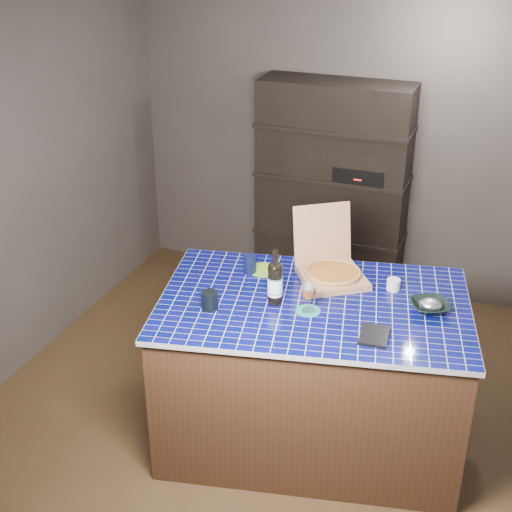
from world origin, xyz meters
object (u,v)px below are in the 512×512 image
at_px(kitchen_island, 311,371).
at_px(dvd_case, 374,335).
at_px(pizza_box, 331,271).
at_px(bowl, 430,306).
at_px(wine_glass, 309,291).
at_px(mead_bottle, 275,282).

distance_m(kitchen_island, dvd_case, 0.68).
relative_size(pizza_box, bowl, 2.69).
bearing_deg(dvd_case, bowl, 54.45).
height_order(kitchen_island, dvd_case, dvd_case).
bearing_deg(bowl, dvd_case, -121.48).
distance_m(kitchen_island, bowl, 0.82).
bearing_deg(dvd_case, pizza_box, 121.28).
bearing_deg(pizza_box, wine_glass, -126.86).
distance_m(pizza_box, bowl, 0.64).
distance_m(pizza_box, dvd_case, 0.67).
xyz_separation_m(mead_bottle, wine_glass, (0.21, -0.03, -0.00)).
bearing_deg(mead_bottle, pizza_box, 60.44).
bearing_deg(bowl, pizza_box, 164.85).
distance_m(kitchen_island, mead_bottle, 0.65).
bearing_deg(bowl, mead_bottle, -164.95).
xyz_separation_m(mead_bottle, bowl, (0.84, 0.23, -0.10)).
height_order(kitchen_island, mead_bottle, mead_bottle).
distance_m(pizza_box, wine_glass, 0.42).
distance_m(kitchen_island, wine_glass, 0.62).
height_order(kitchen_island, wine_glass, wine_glass).
xyz_separation_m(pizza_box, bowl, (0.62, -0.17, -0.03)).
relative_size(pizza_box, dvd_case, 2.77).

